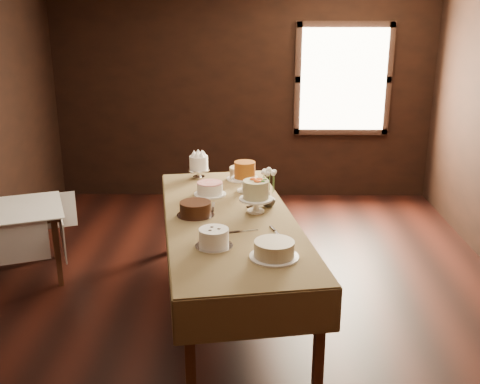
% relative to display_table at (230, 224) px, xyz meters
% --- Properties ---
extents(floor, '(5.00, 6.00, 0.01)m').
position_rel_display_table_xyz_m(floor, '(0.08, 0.10, -0.77)').
color(floor, black).
rests_on(floor, ground).
extents(wall_back, '(5.00, 0.02, 2.80)m').
position_rel_display_table_xyz_m(wall_back, '(0.08, 3.10, 0.63)').
color(wall_back, black).
rests_on(wall_back, ground).
extents(wall_front, '(5.00, 0.02, 2.80)m').
position_rel_display_table_xyz_m(wall_front, '(0.08, -2.90, 0.63)').
color(wall_front, black).
rests_on(wall_front, ground).
extents(window, '(1.10, 0.05, 1.30)m').
position_rel_display_table_xyz_m(window, '(1.38, 3.04, 0.83)').
color(window, '#FFEABF').
rests_on(window, wall_back).
extents(display_table, '(1.47, 2.82, 0.83)m').
position_rel_display_table_xyz_m(display_table, '(0.00, 0.00, 0.00)').
color(display_table, '#442312').
rests_on(display_table, ground).
extents(side_table, '(1.08, 1.08, 0.70)m').
position_rel_display_table_xyz_m(side_table, '(-2.03, 0.54, -0.15)').
color(side_table, '#442312').
rests_on(side_table, ground).
extents(cake_meringue, '(0.25, 0.25, 0.24)m').
position_rel_display_table_xyz_m(cake_meringue, '(-0.35, 1.12, 0.17)').
color(cake_meringue, silver).
rests_on(cake_meringue, display_table).
extents(cake_speckled, '(0.28, 0.28, 0.13)m').
position_rel_display_table_xyz_m(cake_speckled, '(0.07, 1.07, 0.12)').
color(cake_speckled, white).
rests_on(cake_speckled, display_table).
extents(cake_lattice, '(0.30, 0.30, 0.11)m').
position_rel_display_table_xyz_m(cake_lattice, '(-0.20, 0.58, 0.11)').
color(cake_lattice, white).
rests_on(cake_lattice, display_table).
extents(cake_caramel, '(0.28, 0.28, 0.30)m').
position_rel_display_table_xyz_m(cake_caramel, '(0.12, 0.68, 0.19)').
color(cake_caramel, white).
rests_on(cake_caramel, display_table).
extents(cake_chocolate, '(0.36, 0.36, 0.12)m').
position_rel_display_table_xyz_m(cake_chocolate, '(-0.28, 0.01, 0.12)').
color(cake_chocolate, silver).
rests_on(cake_chocolate, display_table).
extents(cake_flowers, '(0.31, 0.31, 0.29)m').
position_rel_display_table_xyz_m(cake_flowers, '(0.22, 0.11, 0.19)').
color(cake_flowers, white).
rests_on(cake_flowers, display_table).
extents(cake_swirl, '(0.29, 0.29, 0.14)m').
position_rel_display_table_xyz_m(cake_swirl, '(-0.09, -0.63, 0.13)').
color(cake_swirl, silver).
rests_on(cake_swirl, display_table).
extents(cake_cream, '(0.35, 0.35, 0.12)m').
position_rel_display_table_xyz_m(cake_cream, '(0.34, -0.80, 0.12)').
color(cake_cream, white).
rests_on(cake_cream, display_table).
extents(cake_server_a, '(0.24, 0.10, 0.01)m').
position_rel_display_table_xyz_m(cake_server_a, '(0.16, -0.32, 0.07)').
color(cake_server_a, silver).
rests_on(cake_server_a, display_table).
extents(cake_server_b, '(0.10, 0.24, 0.01)m').
position_rel_display_table_xyz_m(cake_server_b, '(0.38, -0.38, 0.07)').
color(cake_server_b, silver).
rests_on(cake_server_b, display_table).
extents(cake_server_c, '(0.03, 0.24, 0.01)m').
position_rel_display_table_xyz_m(cake_server_c, '(-0.15, 0.28, 0.07)').
color(cake_server_c, silver).
rests_on(cake_server_c, display_table).
extents(cake_server_d, '(0.18, 0.20, 0.01)m').
position_rel_display_table_xyz_m(cake_server_d, '(0.25, 0.34, 0.07)').
color(cake_server_d, silver).
rests_on(cake_server_d, display_table).
extents(flower_vase, '(0.16, 0.16, 0.13)m').
position_rel_display_table_xyz_m(flower_vase, '(0.33, 0.26, 0.13)').
color(flower_vase, '#2D2823').
rests_on(flower_vase, display_table).
extents(flower_bouquet, '(0.14, 0.14, 0.20)m').
position_rel_display_table_xyz_m(flower_bouquet, '(0.33, 0.26, 0.31)').
color(flower_bouquet, white).
rests_on(flower_bouquet, flower_vase).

